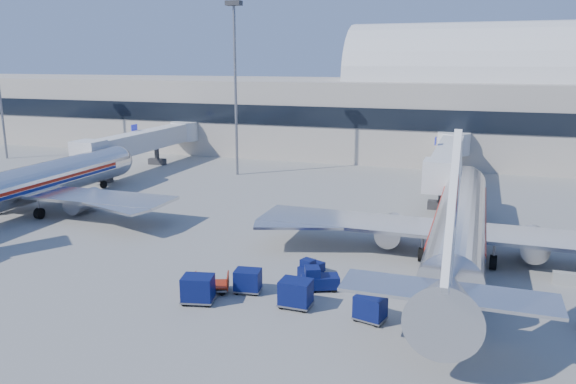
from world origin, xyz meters
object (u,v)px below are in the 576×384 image
at_px(cart_train_a, 296,293).
at_px(cart_train_b, 248,280).
at_px(airliner_main, 460,225).
at_px(tug_right, 472,288).
at_px(tug_left, 311,268).
at_px(mast_west, 235,63).
at_px(barrier_near, 576,280).
at_px(cart_solo_near, 370,308).
at_px(airliner_mid, 23,186).
at_px(cart_open_red, 212,286).
at_px(jetbridge_mid, 148,140).
at_px(cart_train_c, 198,289).
at_px(jetbridge_near, 449,156).
at_px(tug_lead, 319,279).

bearing_deg(cart_train_a, cart_train_b, 163.75).
height_order(airliner_main, tug_right, airliner_main).
height_order(tug_left, cart_train_a, cart_train_a).
distance_m(mast_west, barrier_near, 49.33).
relative_size(airliner_main, barrier_near, 12.42).
xyz_separation_m(tug_right, cart_solo_near, (-5.65, -5.66, 0.23)).
bearing_deg(mast_west, airliner_mid, -115.21).
bearing_deg(tug_left, cart_open_red, 152.76).
distance_m(jetbridge_mid, tug_left, 47.83).
distance_m(cart_train_c, cart_open_red, 1.87).
bearing_deg(barrier_near, jetbridge_mid, 151.20).
relative_size(airliner_mid, tug_left, 16.29).
relative_size(jetbridge_near, cart_train_b, 14.00).
bearing_deg(cart_open_red, cart_train_c, -114.75).
height_order(airliner_main, jetbridge_mid, airliner_main).
xyz_separation_m(jetbridge_near, cart_train_b, (-10.61, -37.16, -3.09)).
distance_m(tug_right, cart_train_c, 17.88).
xyz_separation_m(airliner_mid, cart_train_a, (32.75, -12.03, -1.97)).
distance_m(jetbridge_mid, barrier_near, 59.90).
distance_m(barrier_near, tug_right, 8.02).
xyz_separation_m(mast_west, cart_solo_near, (25.55, -37.92, -13.94)).
height_order(barrier_near, cart_open_red, barrier_near).
bearing_deg(jetbridge_mid, airliner_mid, -84.78).
distance_m(airliner_main, mast_west, 41.12).
relative_size(jetbridge_mid, tug_lead, 9.77).
distance_m(jetbridge_mid, mast_west, 18.06).
height_order(airliner_mid, tug_left, airliner_mid).
relative_size(jetbridge_mid, cart_train_a, 13.31).
bearing_deg(airliner_mid, cart_train_a, -20.17).
bearing_deg(cart_train_c, cart_solo_near, -7.78).
bearing_deg(airliner_mid, cart_solo_near, -18.31).
relative_size(airliner_mid, cart_train_b, 18.97).
distance_m(jetbridge_near, jetbridge_mid, 42.00).
distance_m(mast_west, cart_train_c, 43.85).
height_order(airliner_main, airliner_mid, same).
xyz_separation_m(airliner_main, airliner_mid, (-42.00, 0.00, 0.00)).
bearing_deg(tug_right, cart_train_c, -105.28).
relative_size(airliner_main, jetbridge_mid, 1.35).
height_order(airliner_mid, tug_lead, airliner_mid).
height_order(tug_right, cart_train_a, cart_train_a).
distance_m(airliner_mid, tug_right, 43.79).
height_order(airliner_mid, cart_train_a, airliner_mid).
xyz_separation_m(airliner_main, mast_west, (-30.00, 25.49, 11.87)).
bearing_deg(airliner_main, cart_train_a, -127.53).
xyz_separation_m(mast_west, cart_train_a, (20.75, -37.53, -13.83)).
xyz_separation_m(airliner_mid, cart_solo_near, (37.55, -12.43, -2.07)).
bearing_deg(airliner_main, barrier_near, -17.39).
relative_size(mast_west, cart_solo_near, 10.75).
bearing_deg(cart_train_b, cart_train_c, -140.30).
xyz_separation_m(jetbridge_near, cart_open_red, (-12.88, -37.96, -3.49)).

